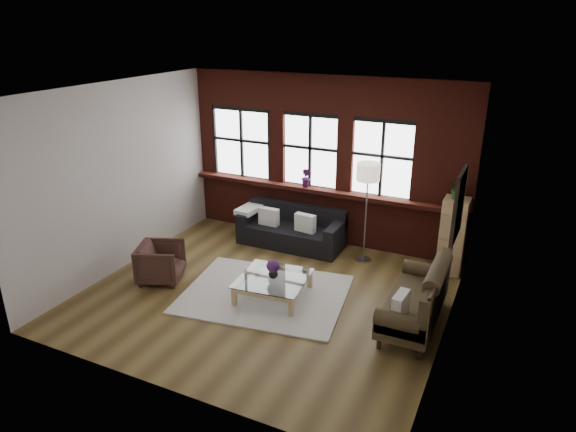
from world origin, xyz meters
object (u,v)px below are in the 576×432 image
at_px(dark_sofa, 291,227).
at_px(vintage_settee, 415,295).
at_px(floor_lamp, 366,210).
at_px(drawer_chest, 453,236).
at_px(coffee_table, 273,287).
at_px(armchair, 161,262).
at_px(vase, 273,273).

distance_m(dark_sofa, vintage_settee, 3.26).
bearing_deg(floor_lamp, drawer_chest, 8.24).
xyz_separation_m(coffee_table, drawer_chest, (2.37, 2.08, 0.50)).
bearing_deg(drawer_chest, vintage_settee, -96.24).
relative_size(dark_sofa, floor_lamp, 1.02).
xyz_separation_m(dark_sofa, floor_lamp, (1.48, -0.06, 0.62)).
bearing_deg(vintage_settee, armchair, -173.48).
distance_m(vintage_settee, vase, 2.17).
distance_m(coffee_table, floor_lamp, 2.22).
bearing_deg(drawer_chest, floor_lamp, -171.76).
xyz_separation_m(vase, drawer_chest, (2.37, 2.08, 0.25)).
height_order(drawer_chest, floor_lamp, floor_lamp).
height_order(vase, floor_lamp, floor_lamp).
distance_m(armchair, vase, 1.97).
height_order(armchair, floor_lamp, floor_lamp).
height_order(armchair, drawer_chest, drawer_chest).
xyz_separation_m(vintage_settee, drawer_chest, (0.21, 1.91, 0.19)).
xyz_separation_m(dark_sofa, armchair, (-1.36, -2.23, -0.04)).
height_order(coffee_table, drawer_chest, drawer_chest).
bearing_deg(armchair, vintage_settee, -105.54).
distance_m(vase, drawer_chest, 3.16).
bearing_deg(drawer_chest, coffee_table, -138.77).
height_order(vintage_settee, coffee_table, vintage_settee).
relative_size(coffee_table, drawer_chest, 0.78).
bearing_deg(dark_sofa, coffee_table, -73.08).
distance_m(dark_sofa, coffee_table, 2.02).
distance_m(armchair, coffee_table, 1.98).
bearing_deg(armchair, drawer_chest, -83.19).
bearing_deg(coffee_table, drawer_chest, 41.23).
xyz_separation_m(coffee_table, floor_lamp, (0.89, 1.86, 0.82)).
distance_m(dark_sofa, drawer_chest, 2.98).
distance_m(vintage_settee, coffee_table, 2.19).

